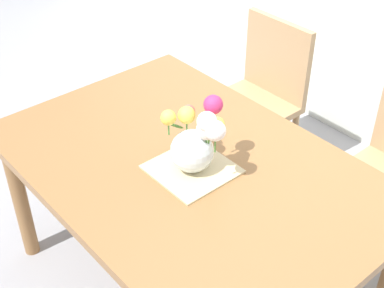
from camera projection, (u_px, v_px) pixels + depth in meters
name	position (u px, v px, depth m)	size (l,w,h in m)	color
ground_plane	(190.00, 288.00, 2.50)	(12.00, 12.00, 0.00)	#939399
dining_table	(189.00, 181.00, 2.12)	(1.52, 1.03, 0.72)	olive
chair_left	(260.00, 92.00, 2.90)	(0.42, 0.42, 0.90)	tan
placemat	(192.00, 169.00, 2.04)	(0.29, 0.29, 0.01)	#CCB789
flower_vase	(196.00, 140.00, 1.96)	(0.26, 0.21, 0.28)	silver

